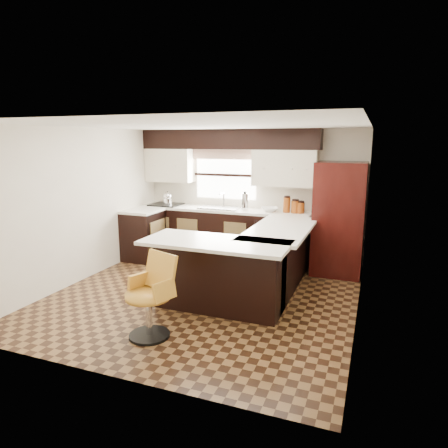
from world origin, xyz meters
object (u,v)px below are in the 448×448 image
at_px(peninsula_long, 276,260).
at_px(bar_chair, 148,297).
at_px(peninsula_return, 220,276).
at_px(refrigerator, 339,219).

bearing_deg(peninsula_long, bar_chair, -116.07).
distance_m(peninsula_long, peninsula_return, 1.11).
height_order(peninsula_long, peninsula_return, same).
bearing_deg(peninsula_return, refrigerator, 57.74).
bearing_deg(refrigerator, peninsula_return, -122.26).
distance_m(refrigerator, bar_chair, 3.60).
xyz_separation_m(peninsula_return, bar_chair, (-0.46, -1.03, 0.03)).
relative_size(peninsula_return, bar_chair, 1.73).
distance_m(peninsula_return, refrigerator, 2.49).
relative_size(peninsula_return, refrigerator, 0.89).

